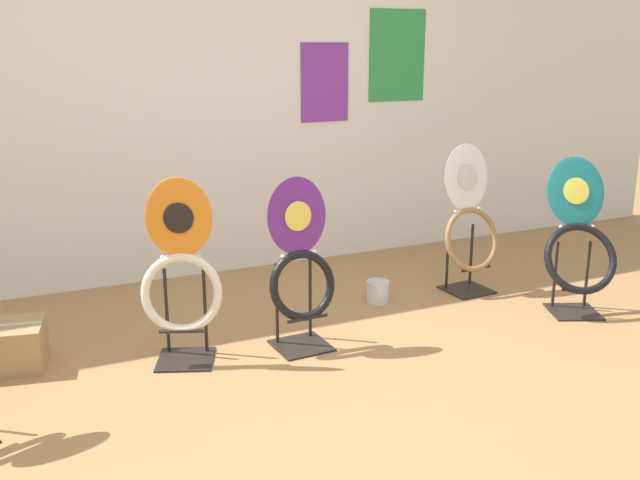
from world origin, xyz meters
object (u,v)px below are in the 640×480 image
toilet_seat_display_orange_sun (181,276)px  storage_box (3,347)px  toilet_seat_display_white_plain (469,226)px  toilet_seat_display_purple_note (301,270)px  toilet_seat_display_teal_sax (578,245)px  paint_can (378,290)px

toilet_seat_display_orange_sun → storage_box: toilet_seat_display_orange_sun is taller
toilet_seat_display_white_plain → toilet_seat_display_purple_note: toilet_seat_display_white_plain is taller
storage_box → toilet_seat_display_teal_sax: bearing=-10.7°
toilet_seat_display_purple_note → paint_can: size_ratio=6.35×
toilet_seat_display_orange_sun → storage_box: (-0.84, 0.30, -0.34)m
toilet_seat_display_teal_sax → storage_box: bearing=169.3°
toilet_seat_display_white_plain → storage_box: size_ratio=2.17×
toilet_seat_display_purple_note → paint_can: toilet_seat_display_purple_note is taller
toilet_seat_display_teal_sax → storage_box: size_ratio=2.08×
toilet_seat_display_purple_note → paint_can: bearing=31.3°
paint_can → storage_box: storage_box is taller
toilet_seat_display_white_plain → paint_can: bearing=175.0°
toilet_seat_display_teal_sax → storage_box: (-3.13, 0.59, -0.30)m
paint_can → storage_box: (-2.14, -0.04, 0.04)m
toilet_seat_display_white_plain → toilet_seat_display_teal_sax: size_ratio=1.04×
toilet_seat_display_orange_sun → storage_box: bearing=160.2°
paint_can → toilet_seat_display_purple_note: bearing=-148.7°
toilet_seat_display_purple_note → toilet_seat_display_orange_sun: (-0.60, 0.08, 0.03)m
toilet_seat_display_orange_sun → toilet_seat_display_teal_sax: size_ratio=1.03×
toilet_seat_display_teal_sax → storage_box: toilet_seat_display_teal_sax is taller
toilet_seat_display_white_plain → paint_can: size_ratio=6.63×
toilet_seat_display_orange_sun → toilet_seat_display_teal_sax: toilet_seat_display_orange_sun is taller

